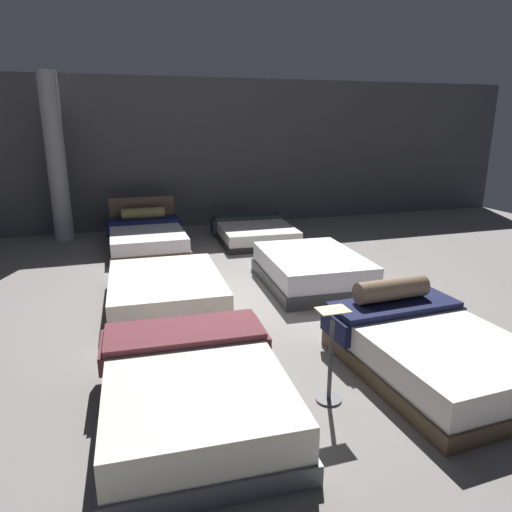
{
  "coord_description": "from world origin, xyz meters",
  "views": [
    {
      "loc": [
        -1.8,
        -6.27,
        2.52
      ],
      "look_at": [
        0.2,
        0.1,
        0.59
      ],
      "focal_mm": 32.86,
      "sensor_mm": 36.0,
      "label": 1
    }
  ],
  "objects_px": {
    "bed_2": "(166,289)",
    "bed_5": "(254,232)",
    "bed_0": "(194,391)",
    "bed_4": "(147,237)",
    "bed_3": "(312,270)",
    "price_sign": "(330,367)",
    "bed_1": "(431,350)",
    "support_pillar": "(56,159)"
  },
  "relations": [
    {
      "from": "bed_2",
      "to": "bed_5",
      "type": "distance_m",
      "value": 3.84
    },
    {
      "from": "bed_0",
      "to": "bed_4",
      "type": "distance_m",
      "value": 5.94
    },
    {
      "from": "bed_2",
      "to": "bed_3",
      "type": "height_order",
      "value": "bed_3"
    },
    {
      "from": "bed_0",
      "to": "bed_4",
      "type": "height_order",
      "value": "bed_4"
    },
    {
      "from": "bed_5",
      "to": "price_sign",
      "type": "distance_m",
      "value": 6.18
    },
    {
      "from": "bed_0",
      "to": "bed_1",
      "type": "bearing_deg",
      "value": 3.12
    },
    {
      "from": "bed_3",
      "to": "bed_4",
      "type": "distance_m",
      "value": 3.84
    },
    {
      "from": "bed_0",
      "to": "bed_2",
      "type": "relative_size",
      "value": 1.01
    },
    {
      "from": "bed_3",
      "to": "bed_4",
      "type": "xyz_separation_m",
      "value": [
        -2.32,
        3.06,
        -0.01
      ]
    },
    {
      "from": "bed_0",
      "to": "support_pillar",
      "type": "height_order",
      "value": "support_pillar"
    },
    {
      "from": "bed_0",
      "to": "support_pillar",
      "type": "distance_m",
      "value": 7.51
    },
    {
      "from": "bed_3",
      "to": "bed_4",
      "type": "height_order",
      "value": "bed_4"
    },
    {
      "from": "bed_3",
      "to": "price_sign",
      "type": "distance_m",
      "value": 3.24
    },
    {
      "from": "bed_0",
      "to": "support_pillar",
      "type": "bearing_deg",
      "value": 105.15
    },
    {
      "from": "price_sign",
      "to": "support_pillar",
      "type": "bearing_deg",
      "value": 111.08
    },
    {
      "from": "bed_2",
      "to": "support_pillar",
      "type": "bearing_deg",
      "value": 113.52
    },
    {
      "from": "bed_0",
      "to": "bed_3",
      "type": "distance_m",
      "value": 3.75
    },
    {
      "from": "bed_0",
      "to": "price_sign",
      "type": "relative_size",
      "value": 2.36
    },
    {
      "from": "bed_2",
      "to": "bed_4",
      "type": "xyz_separation_m",
      "value": [
        -0.01,
        3.09,
        0.05
      ]
    },
    {
      "from": "bed_0",
      "to": "bed_1",
      "type": "xyz_separation_m",
      "value": [
        2.47,
        0.02,
        0.0
      ]
    },
    {
      "from": "bed_0",
      "to": "bed_1",
      "type": "relative_size",
      "value": 1.01
    },
    {
      "from": "bed_2",
      "to": "bed_5",
      "type": "relative_size",
      "value": 1.01
    },
    {
      "from": "bed_4",
      "to": "bed_5",
      "type": "xyz_separation_m",
      "value": [
        2.3,
        -0.01,
        -0.05
      ]
    },
    {
      "from": "bed_0",
      "to": "bed_1",
      "type": "distance_m",
      "value": 2.47
    },
    {
      "from": "bed_3",
      "to": "support_pillar",
      "type": "xyz_separation_m",
      "value": [
        -3.98,
        4.3,
        1.5
      ]
    },
    {
      "from": "bed_1",
      "to": "bed_3",
      "type": "bearing_deg",
      "value": 88.86
    },
    {
      "from": "bed_2",
      "to": "price_sign",
      "type": "relative_size",
      "value": 2.35
    },
    {
      "from": "bed_3",
      "to": "bed_0",
      "type": "bearing_deg",
      "value": -126.62
    },
    {
      "from": "bed_1",
      "to": "bed_5",
      "type": "height_order",
      "value": "bed_1"
    },
    {
      "from": "bed_1",
      "to": "bed_2",
      "type": "height_order",
      "value": "bed_1"
    },
    {
      "from": "price_sign",
      "to": "support_pillar",
      "type": "distance_m",
      "value": 7.97
    },
    {
      "from": "price_sign",
      "to": "support_pillar",
      "type": "xyz_separation_m",
      "value": [
        -2.82,
        7.32,
        1.4
      ]
    },
    {
      "from": "bed_0",
      "to": "bed_3",
      "type": "relative_size",
      "value": 1.04
    },
    {
      "from": "bed_3",
      "to": "price_sign",
      "type": "bearing_deg",
      "value": -107.84
    },
    {
      "from": "bed_3",
      "to": "bed_5",
      "type": "distance_m",
      "value": 3.05
    },
    {
      "from": "bed_2",
      "to": "bed_4",
      "type": "distance_m",
      "value": 3.09
    },
    {
      "from": "bed_4",
      "to": "support_pillar",
      "type": "bearing_deg",
      "value": 143.65
    },
    {
      "from": "bed_1",
      "to": "bed_3",
      "type": "xyz_separation_m",
      "value": [
        -0.07,
        2.87,
        -0.0
      ]
    },
    {
      "from": "bed_5",
      "to": "support_pillar",
      "type": "xyz_separation_m",
      "value": [
        -3.97,
        1.25,
        1.56
      ]
    },
    {
      "from": "bed_2",
      "to": "support_pillar",
      "type": "xyz_separation_m",
      "value": [
        -1.68,
        4.33,
        1.56
      ]
    },
    {
      "from": "bed_5",
      "to": "support_pillar",
      "type": "height_order",
      "value": "support_pillar"
    },
    {
      "from": "price_sign",
      "to": "bed_4",
      "type": "bearing_deg",
      "value": 100.78
    }
  ]
}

